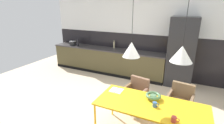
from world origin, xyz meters
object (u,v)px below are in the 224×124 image
Objects in this scene: bottle_vinegar_dark at (114,45)px; dining_table at (151,107)px; mug_tall_blue at (174,119)px; bottle_spice_small at (77,43)px; pendant_lamp_over_table_far at (182,54)px; open_book at (116,90)px; mug_wide_latte at (155,105)px; pendant_lamp_over_table_near at (131,49)px; refrigerator_column at (181,53)px; armchair_by_stool at (181,97)px; fruit_bowl at (153,96)px; armchair_far_side at (137,90)px; cooking_pot at (73,43)px.

dining_table is at bearing -54.48° from bottle_vinegar_dark.
bottle_spice_small is at bearing 143.47° from mug_tall_blue.
mug_tall_blue is 0.97m from pendant_lamp_over_table_far.
open_book is 2.90m from bottle_vinegar_dark.
pendant_lamp_over_table_near is (-0.46, 0.02, 0.91)m from mug_wide_latte.
open_book is (-1.02, -2.43, -0.31)m from refrigerator_column.
pendant_lamp_over_table_near is at bearing -60.19° from bottle_vinegar_dark.
refrigerator_column reaches higher than armchair_by_stool.
mug_wide_latte is at bearing -165.39° from pendant_lamp_over_table_far.
fruit_bowl is 0.98m from pendant_lamp_over_table_far.
pendant_lamp_over_table_far is at bearing -87.65° from refrigerator_column.
bottle_spice_small is 3.99m from pendant_lamp_over_table_near.
armchair_far_side is 2.79× the size of fruit_bowl.
cooking_pot is 4.81m from pendant_lamp_over_table_far.
fruit_bowl is 2.46× the size of mug_wide_latte.
bottle_vinegar_dark reaches higher than armchair_by_stool.
refrigerator_column reaches higher than fruit_bowl.
pendant_lamp_over_table_near is at bearing -103.84° from refrigerator_column.
pendant_lamp_over_table_near is (1.62, -2.83, 0.66)m from bottle_vinegar_dark.
refrigerator_column is 8.41× the size of open_book.
bottle_vinegar_dark reaches higher than fruit_bowl.
cooking_pot reaches higher than open_book.
pendant_lamp_over_table_near is at bearing 55.92° from armchair_by_stool.
dining_table is 1.46× the size of pendant_lamp_over_table_far.
refrigerator_column reaches higher than dining_table.
fruit_bowl is at bearing 139.92° from armchair_far_side.
bottle_vinegar_dark reaches higher than open_book.
cooking_pot is (-2.92, 2.35, 0.25)m from open_book.
fruit_bowl is 0.21× the size of pendant_lamp_over_table_near.
armchair_far_side is at bearing 123.56° from mug_wide_latte.
mug_tall_blue is at bearing 96.13° from armchair_by_stool.
bottle_spice_small is 0.26× the size of pendant_lamp_over_table_far.
fruit_bowl is 0.99m from pendant_lamp_over_table_near.
bottle_vinegar_dark reaches higher than mug_wide_latte.
bottle_vinegar_dark is (-2.45, 1.91, 0.50)m from armchair_by_stool.
dining_table is 15.79× the size of mug_tall_blue.
refrigerator_column is 2.65m from open_book.
mug_wide_latte is (0.57, -0.86, 0.26)m from armchair_far_side.
pendant_lamp_over_table_far reaches higher than open_book.
mug_tall_blue is at bearing -37.28° from dining_table.
bottle_vinegar_dark is at bearing 119.81° from pendant_lamp_over_table_near.
pendant_lamp_over_table_far is (0.30, 0.08, 0.90)m from mug_wide_latte.
fruit_bowl is 0.26m from mug_wide_latte.
mug_wide_latte is at bearing 135.06° from armchair_far_side.
bottle_spice_small is (-2.90, 1.69, 0.53)m from armchair_far_side.
armchair_by_stool is 1.70m from pendant_lamp_over_table_near.
armchair_far_side is at bearing 128.67° from mug_tall_blue.
pendant_lamp_over_table_far is at bearing 5.67° from dining_table.
cooking_pot reaches higher than mug_wide_latte.
dining_table is 1.06m from pendant_lamp_over_table_near.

